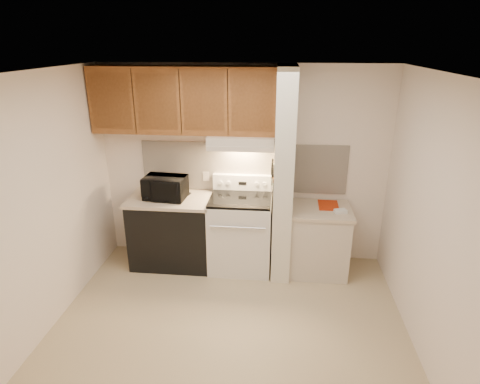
# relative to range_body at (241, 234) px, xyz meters

# --- Properties ---
(floor) EXTENTS (3.60, 3.60, 0.00)m
(floor) POSITION_rel_range_body_xyz_m (0.00, -1.16, -0.46)
(floor) COLOR tan
(floor) RESTS_ON ground
(ceiling) EXTENTS (3.60, 3.60, 0.00)m
(ceiling) POSITION_rel_range_body_xyz_m (0.00, -1.16, 2.04)
(ceiling) COLOR white
(ceiling) RESTS_ON wall_back
(wall_back) EXTENTS (3.60, 2.50, 0.02)m
(wall_back) POSITION_rel_range_body_xyz_m (0.00, 0.34, 0.79)
(wall_back) COLOR #F4E1CE
(wall_back) RESTS_ON floor
(wall_left) EXTENTS (0.02, 3.00, 2.50)m
(wall_left) POSITION_rel_range_body_xyz_m (-1.80, -1.16, 0.79)
(wall_left) COLOR #F4E1CE
(wall_left) RESTS_ON floor
(wall_right) EXTENTS (0.02, 3.00, 2.50)m
(wall_right) POSITION_rel_range_body_xyz_m (1.80, -1.16, 0.79)
(wall_right) COLOR #F4E1CE
(wall_right) RESTS_ON floor
(backsplash) EXTENTS (2.60, 0.02, 0.63)m
(backsplash) POSITION_rel_range_body_xyz_m (0.00, 0.33, 0.78)
(backsplash) COLOR #F5E4CF
(backsplash) RESTS_ON wall_back
(range_body) EXTENTS (0.76, 0.65, 0.92)m
(range_body) POSITION_rel_range_body_xyz_m (0.00, 0.00, 0.00)
(range_body) COLOR silver
(range_body) RESTS_ON floor
(oven_window) EXTENTS (0.50, 0.01, 0.30)m
(oven_window) POSITION_rel_range_body_xyz_m (0.00, -0.32, 0.04)
(oven_window) COLOR black
(oven_window) RESTS_ON range_body
(oven_handle) EXTENTS (0.65, 0.02, 0.02)m
(oven_handle) POSITION_rel_range_body_xyz_m (0.00, -0.35, 0.26)
(oven_handle) COLOR silver
(oven_handle) RESTS_ON range_body
(cooktop) EXTENTS (0.74, 0.64, 0.03)m
(cooktop) POSITION_rel_range_body_xyz_m (0.00, 0.00, 0.48)
(cooktop) COLOR black
(cooktop) RESTS_ON range_body
(range_backguard) EXTENTS (0.76, 0.08, 0.20)m
(range_backguard) POSITION_rel_range_body_xyz_m (0.00, 0.28, 0.59)
(range_backguard) COLOR silver
(range_backguard) RESTS_ON range_body
(range_display) EXTENTS (0.10, 0.01, 0.04)m
(range_display) POSITION_rel_range_body_xyz_m (0.00, 0.24, 0.59)
(range_display) COLOR black
(range_display) RESTS_ON range_backguard
(range_knob_left_outer) EXTENTS (0.05, 0.02, 0.05)m
(range_knob_left_outer) POSITION_rel_range_body_xyz_m (-0.28, 0.24, 0.59)
(range_knob_left_outer) COLOR silver
(range_knob_left_outer) RESTS_ON range_backguard
(range_knob_left_inner) EXTENTS (0.05, 0.02, 0.05)m
(range_knob_left_inner) POSITION_rel_range_body_xyz_m (-0.18, 0.24, 0.59)
(range_knob_left_inner) COLOR silver
(range_knob_left_inner) RESTS_ON range_backguard
(range_knob_right_inner) EXTENTS (0.05, 0.02, 0.05)m
(range_knob_right_inner) POSITION_rel_range_body_xyz_m (0.18, 0.24, 0.59)
(range_knob_right_inner) COLOR silver
(range_knob_right_inner) RESTS_ON range_backguard
(range_knob_right_outer) EXTENTS (0.05, 0.02, 0.05)m
(range_knob_right_outer) POSITION_rel_range_body_xyz_m (0.28, 0.24, 0.59)
(range_knob_right_outer) COLOR silver
(range_knob_right_outer) RESTS_ON range_backguard
(dishwasher_front) EXTENTS (1.00, 0.63, 0.87)m
(dishwasher_front) POSITION_rel_range_body_xyz_m (-0.88, 0.01, -0.03)
(dishwasher_front) COLOR black
(dishwasher_front) RESTS_ON floor
(left_countertop) EXTENTS (1.04, 0.67, 0.04)m
(left_countertop) POSITION_rel_range_body_xyz_m (-0.88, 0.01, 0.43)
(left_countertop) COLOR #C8B498
(left_countertop) RESTS_ON dishwasher_front
(spoon_rest) EXTENTS (0.25, 0.12, 0.02)m
(spoon_rest) POSITION_rel_range_body_xyz_m (-0.78, 0.16, 0.46)
(spoon_rest) COLOR black
(spoon_rest) RESTS_ON left_countertop
(teal_jar) EXTENTS (0.10, 0.10, 0.11)m
(teal_jar) POSITION_rel_range_body_xyz_m (-1.23, 0.16, 0.51)
(teal_jar) COLOR #2C7068
(teal_jar) RESTS_ON left_countertop
(outlet) EXTENTS (0.08, 0.01, 0.12)m
(outlet) POSITION_rel_range_body_xyz_m (-0.48, 0.32, 0.64)
(outlet) COLOR beige
(outlet) RESTS_ON backsplash
(microwave) EXTENTS (0.53, 0.38, 0.28)m
(microwave) POSITION_rel_range_body_xyz_m (-0.93, -0.01, 0.59)
(microwave) COLOR black
(microwave) RESTS_ON left_countertop
(partition_pillar) EXTENTS (0.22, 0.70, 2.50)m
(partition_pillar) POSITION_rel_range_body_xyz_m (0.51, -0.01, 0.79)
(partition_pillar) COLOR beige
(partition_pillar) RESTS_ON floor
(pillar_trim) EXTENTS (0.01, 0.70, 0.04)m
(pillar_trim) POSITION_rel_range_body_xyz_m (0.39, -0.01, 0.84)
(pillar_trim) COLOR brown
(pillar_trim) RESTS_ON partition_pillar
(knife_strip) EXTENTS (0.02, 0.42, 0.04)m
(knife_strip) POSITION_rel_range_body_xyz_m (0.39, -0.06, 0.86)
(knife_strip) COLOR black
(knife_strip) RESTS_ON partition_pillar
(knife_blade_a) EXTENTS (0.01, 0.03, 0.16)m
(knife_blade_a) POSITION_rel_range_body_xyz_m (0.38, -0.22, 0.76)
(knife_blade_a) COLOR silver
(knife_blade_a) RESTS_ON knife_strip
(knife_handle_a) EXTENTS (0.02, 0.02, 0.10)m
(knife_handle_a) POSITION_rel_range_body_xyz_m (0.38, -0.22, 0.91)
(knife_handle_a) COLOR black
(knife_handle_a) RESTS_ON knife_strip
(knife_blade_b) EXTENTS (0.01, 0.04, 0.18)m
(knife_blade_b) POSITION_rel_range_body_xyz_m (0.38, -0.15, 0.75)
(knife_blade_b) COLOR silver
(knife_blade_b) RESTS_ON knife_strip
(knife_handle_b) EXTENTS (0.02, 0.02, 0.10)m
(knife_handle_b) POSITION_rel_range_body_xyz_m (0.38, -0.12, 0.91)
(knife_handle_b) COLOR black
(knife_handle_b) RESTS_ON knife_strip
(knife_blade_c) EXTENTS (0.01, 0.04, 0.20)m
(knife_blade_c) POSITION_rel_range_body_xyz_m (0.38, -0.06, 0.74)
(knife_blade_c) COLOR silver
(knife_blade_c) RESTS_ON knife_strip
(knife_handle_c) EXTENTS (0.02, 0.02, 0.10)m
(knife_handle_c) POSITION_rel_range_body_xyz_m (0.38, -0.05, 0.91)
(knife_handle_c) COLOR black
(knife_handle_c) RESTS_ON knife_strip
(knife_blade_d) EXTENTS (0.01, 0.04, 0.16)m
(knife_blade_d) POSITION_rel_range_body_xyz_m (0.38, 0.02, 0.76)
(knife_blade_d) COLOR silver
(knife_blade_d) RESTS_ON knife_strip
(knife_handle_d) EXTENTS (0.02, 0.02, 0.10)m
(knife_handle_d) POSITION_rel_range_body_xyz_m (0.38, 0.01, 0.91)
(knife_handle_d) COLOR black
(knife_handle_d) RESTS_ON knife_strip
(knife_blade_e) EXTENTS (0.01, 0.04, 0.18)m
(knife_blade_e) POSITION_rel_range_body_xyz_m (0.38, 0.11, 0.75)
(knife_blade_e) COLOR silver
(knife_blade_e) RESTS_ON knife_strip
(knife_handle_e) EXTENTS (0.02, 0.02, 0.10)m
(knife_handle_e) POSITION_rel_range_body_xyz_m (0.38, 0.11, 0.91)
(knife_handle_e) COLOR black
(knife_handle_e) RESTS_ON knife_strip
(oven_mitt) EXTENTS (0.03, 0.11, 0.26)m
(oven_mitt) POSITION_rel_range_body_xyz_m (0.38, 0.17, 0.75)
(oven_mitt) COLOR slate
(oven_mitt) RESTS_ON partition_pillar
(right_cab_base) EXTENTS (0.70, 0.60, 0.81)m
(right_cab_base) POSITION_rel_range_body_xyz_m (0.97, -0.01, -0.06)
(right_cab_base) COLOR beige
(right_cab_base) RESTS_ON floor
(right_countertop) EXTENTS (0.74, 0.64, 0.04)m
(right_countertop) POSITION_rel_range_body_xyz_m (0.97, -0.01, 0.37)
(right_countertop) COLOR #C8B498
(right_countertop) RESTS_ON right_cab_base
(red_folder) EXTENTS (0.25, 0.33, 0.01)m
(red_folder) POSITION_rel_range_body_xyz_m (1.07, 0.09, 0.40)
(red_folder) COLOR #B72B0B
(red_folder) RESTS_ON right_countertop
(white_box) EXTENTS (0.16, 0.13, 0.04)m
(white_box) POSITION_rel_range_body_xyz_m (1.19, -0.11, 0.41)
(white_box) COLOR white
(white_box) RESTS_ON right_countertop
(range_hood) EXTENTS (0.78, 0.44, 0.15)m
(range_hood) POSITION_rel_range_body_xyz_m (0.00, 0.12, 1.17)
(range_hood) COLOR beige
(range_hood) RESTS_ON upper_cabinets
(hood_lip) EXTENTS (0.78, 0.04, 0.06)m
(hood_lip) POSITION_rel_range_body_xyz_m (0.00, -0.08, 1.12)
(hood_lip) COLOR beige
(hood_lip) RESTS_ON range_hood
(upper_cabinets) EXTENTS (2.18, 0.33, 0.77)m
(upper_cabinets) POSITION_rel_range_body_xyz_m (-0.69, 0.17, 1.62)
(upper_cabinets) COLOR brown
(upper_cabinets) RESTS_ON wall_back
(cab_door_a) EXTENTS (0.46, 0.01, 0.63)m
(cab_door_a) POSITION_rel_range_body_xyz_m (-1.51, 0.01, 1.62)
(cab_door_a) COLOR brown
(cab_door_a) RESTS_ON upper_cabinets
(cab_gap_a) EXTENTS (0.01, 0.01, 0.73)m
(cab_gap_a) POSITION_rel_range_body_xyz_m (-1.23, 0.01, 1.62)
(cab_gap_a) COLOR black
(cab_gap_a) RESTS_ON upper_cabinets
(cab_door_b) EXTENTS (0.46, 0.01, 0.63)m
(cab_door_b) POSITION_rel_range_body_xyz_m (-0.96, 0.01, 1.62)
(cab_door_b) COLOR brown
(cab_door_b) RESTS_ON upper_cabinets
(cab_gap_b) EXTENTS (0.01, 0.01, 0.73)m
(cab_gap_b) POSITION_rel_range_body_xyz_m (-0.69, 0.01, 1.62)
(cab_gap_b) COLOR black
(cab_gap_b) RESTS_ON upper_cabinets
(cab_door_c) EXTENTS (0.46, 0.01, 0.63)m
(cab_door_c) POSITION_rel_range_body_xyz_m (-0.42, 0.01, 1.62)
(cab_door_c) COLOR brown
(cab_door_c) RESTS_ON upper_cabinets
(cab_gap_c) EXTENTS (0.01, 0.01, 0.73)m
(cab_gap_c) POSITION_rel_range_body_xyz_m (-0.14, 0.01, 1.62)
(cab_gap_c) COLOR black
(cab_gap_c) RESTS_ON upper_cabinets
(cab_door_d) EXTENTS (0.46, 0.01, 0.63)m
(cab_door_d) POSITION_rel_range_body_xyz_m (0.13, 0.01, 1.62)
(cab_door_d) COLOR brown
(cab_door_d) RESTS_ON upper_cabinets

